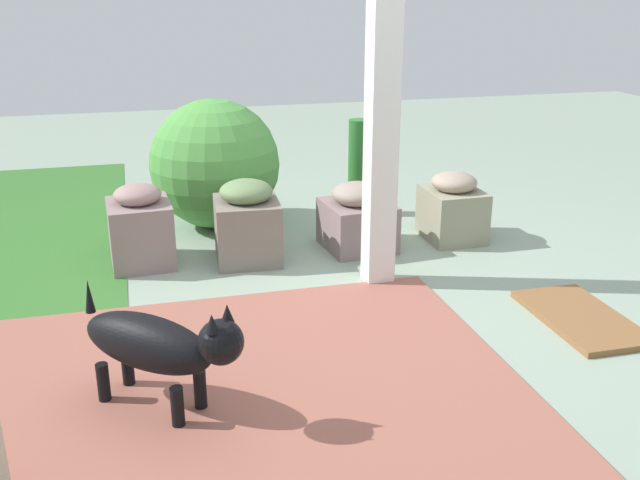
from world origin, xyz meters
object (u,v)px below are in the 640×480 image
object	(u,v)px
porch_pillar	(383,69)
round_shrub	(215,164)
stone_planter_mid	(247,223)
doormat	(581,318)
terracotta_pot_tall	(357,180)
dog	(158,344)
stone_planter_nearest	(453,208)
stone_planter_near	(358,218)
stone_planter_far	(140,228)

from	to	relation	value
porch_pillar	round_shrub	size ratio (longest dim) A/B	2.69
stone_planter_mid	doormat	size ratio (longest dim) A/B	0.71
terracotta_pot_tall	dog	bearing A→B (deg)	146.20
porch_pillar	terracotta_pot_tall	bearing A→B (deg)	-12.45
terracotta_pot_tall	round_shrub	bearing A→B (deg)	91.12
terracotta_pot_tall	dog	size ratio (longest dim) A/B	1.10
stone_planter_mid	porch_pillar	bearing A→B (deg)	-128.52
porch_pillar	stone_planter_nearest	distance (m)	1.23
stone_planter_near	round_shrub	xyz separation A→B (m)	(0.63, 0.75, 0.22)
stone_planter_nearest	stone_planter_mid	distance (m)	1.27
stone_planter_nearest	stone_planter_mid	xyz separation A→B (m)	(-0.04, 1.27, 0.02)
round_shrub	terracotta_pot_tall	world-z (taller)	round_shrub
stone_planter_nearest	doormat	xyz separation A→B (m)	(-1.21, -0.10, -0.18)
stone_planter_far	terracotta_pot_tall	xyz separation A→B (m)	(0.59, -1.44, 0.02)
stone_planter_far	doormat	xyz separation A→B (m)	(-1.27, -1.95, -0.20)
doormat	stone_planter_near	bearing A→B (deg)	30.58
stone_planter_nearest	round_shrub	xyz separation A→B (m)	(0.62, 1.36, 0.21)
stone_planter_near	dog	world-z (taller)	dog
stone_planter_mid	dog	size ratio (longest dim) A/B	0.80
terracotta_pot_tall	dog	world-z (taller)	terracotta_pot_tall
stone_planter_nearest	stone_planter_far	xyz separation A→B (m)	(0.05, 1.85, 0.02)
stone_planter_near	round_shrub	distance (m)	1.00
porch_pillar	stone_planter_far	distance (m)	1.59
porch_pillar	stone_planter_mid	world-z (taller)	porch_pillar
stone_planter_near	doormat	distance (m)	1.41
terracotta_pot_tall	dog	distance (m)	2.55
dog	terracotta_pot_tall	bearing A→B (deg)	-33.80
stone_planter_far	dog	size ratio (longest dim) A/B	0.79
stone_planter_near	dog	size ratio (longest dim) A/B	0.74
stone_planter_mid	stone_planter_far	distance (m)	0.59
stone_planter_mid	stone_planter_far	size ratio (longest dim) A/B	1.02
round_shrub	terracotta_pot_tall	size ratio (longest dim) A/B	1.27
porch_pillar	dog	bearing A→B (deg)	129.49
stone_planter_nearest	stone_planter_near	bearing A→B (deg)	90.78
stone_planter_nearest	doormat	distance (m)	1.23
stone_planter_near	round_shrub	world-z (taller)	round_shrub
porch_pillar	doormat	bearing A→B (deg)	-132.31
porch_pillar	stone_planter_nearest	bearing A→B (deg)	-51.79
stone_planter_far	dog	xyz separation A→B (m)	(-1.53, -0.03, 0.06)
stone_planter_nearest	doormat	world-z (taller)	stone_planter_nearest
porch_pillar	stone_planter_near	distance (m)	1.05
stone_planter_mid	terracotta_pot_tall	size ratio (longest dim) A/B	0.73
stone_planter_far	terracotta_pot_tall	distance (m)	1.56
doormat	porch_pillar	bearing A→B (deg)	47.69
stone_planter_far	round_shrub	xyz separation A→B (m)	(0.57, -0.49, 0.20)
porch_pillar	dog	distance (m)	1.72
doormat	round_shrub	bearing A→B (deg)	38.45
dog	round_shrub	bearing A→B (deg)	-12.50
dog	stone_planter_near	bearing A→B (deg)	-39.56
stone_planter_mid	stone_planter_near	bearing A→B (deg)	-87.62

